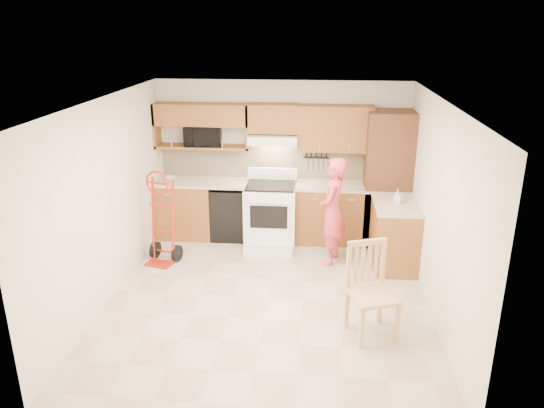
# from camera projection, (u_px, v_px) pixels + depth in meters

# --- Properties ---
(floor) EXTENTS (4.00, 4.50, 0.02)m
(floor) POSITION_uv_depth(u_px,v_px,m) (268.00, 298.00, 6.64)
(floor) COLOR #BFB5A1
(floor) RESTS_ON ground
(ceiling) EXTENTS (4.00, 4.50, 0.02)m
(ceiling) POSITION_uv_depth(u_px,v_px,m) (268.00, 100.00, 5.80)
(ceiling) COLOR white
(ceiling) RESTS_ON ground
(wall_back) EXTENTS (4.00, 0.02, 2.50)m
(wall_back) POSITION_uv_depth(u_px,v_px,m) (282.00, 159.00, 8.35)
(wall_back) COLOR silver
(wall_back) RESTS_ON ground
(wall_front) EXTENTS (4.00, 0.02, 2.50)m
(wall_front) POSITION_uv_depth(u_px,v_px,m) (240.00, 302.00, 4.10)
(wall_front) COLOR silver
(wall_front) RESTS_ON ground
(wall_left) EXTENTS (0.02, 4.50, 2.50)m
(wall_left) POSITION_uv_depth(u_px,v_px,m) (106.00, 201.00, 6.40)
(wall_left) COLOR silver
(wall_left) RESTS_ON ground
(wall_right) EXTENTS (0.02, 4.50, 2.50)m
(wall_right) POSITION_uv_depth(u_px,v_px,m) (439.00, 211.00, 6.05)
(wall_right) COLOR silver
(wall_right) RESTS_ON ground
(backsplash) EXTENTS (3.92, 0.03, 0.55)m
(backsplash) POSITION_uv_depth(u_px,v_px,m) (282.00, 162.00, 8.34)
(backsplash) COLOR beige
(backsplash) RESTS_ON wall_back
(lower_cab_left) EXTENTS (0.90, 0.60, 0.90)m
(lower_cab_left) POSITION_uv_depth(u_px,v_px,m) (186.00, 209.00, 8.45)
(lower_cab_left) COLOR brown
(lower_cab_left) RESTS_ON ground
(dishwasher) EXTENTS (0.60, 0.60, 0.85)m
(dishwasher) POSITION_uv_depth(u_px,v_px,m) (231.00, 212.00, 8.40)
(dishwasher) COLOR black
(dishwasher) RESTS_ON ground
(lower_cab_right) EXTENTS (1.14, 0.60, 0.90)m
(lower_cab_right) POSITION_uv_depth(u_px,v_px,m) (332.00, 214.00, 8.25)
(lower_cab_right) COLOR brown
(lower_cab_right) RESTS_ON ground
(countertop_left) EXTENTS (1.50, 0.63, 0.04)m
(countertop_left) POSITION_uv_depth(u_px,v_px,m) (202.00, 182.00, 8.27)
(countertop_left) COLOR beige
(countertop_left) RESTS_ON lower_cab_left
(countertop_right) EXTENTS (1.14, 0.63, 0.04)m
(countertop_right) POSITION_uv_depth(u_px,v_px,m) (333.00, 186.00, 8.09)
(countertop_right) COLOR beige
(countertop_right) RESTS_ON lower_cab_right
(cab_return_right) EXTENTS (0.60, 1.00, 0.90)m
(cab_return_right) POSITION_uv_depth(u_px,v_px,m) (394.00, 235.00, 7.42)
(cab_return_right) COLOR brown
(cab_return_right) RESTS_ON ground
(countertop_return) EXTENTS (0.63, 1.00, 0.04)m
(countertop_return) POSITION_uv_depth(u_px,v_px,m) (397.00, 204.00, 7.27)
(countertop_return) COLOR beige
(countertop_return) RESTS_ON cab_return_right
(pantry_tall) EXTENTS (0.70, 0.60, 2.10)m
(pantry_tall) POSITION_uv_depth(u_px,v_px,m) (387.00, 179.00, 7.98)
(pantry_tall) COLOR brown
(pantry_tall) RESTS_ON ground
(upper_cab_left) EXTENTS (1.50, 0.33, 0.34)m
(upper_cab_left) POSITION_uv_depth(u_px,v_px,m) (201.00, 114.00, 8.05)
(upper_cab_left) COLOR brown
(upper_cab_left) RESTS_ON wall_back
(upper_shelf_mw) EXTENTS (1.50, 0.33, 0.04)m
(upper_shelf_mw) POSITION_uv_depth(u_px,v_px,m) (203.00, 147.00, 8.22)
(upper_shelf_mw) COLOR brown
(upper_shelf_mw) RESTS_ON wall_back
(upper_cab_center) EXTENTS (0.76, 0.33, 0.44)m
(upper_cab_center) POSITION_uv_depth(u_px,v_px,m) (274.00, 118.00, 7.96)
(upper_cab_center) COLOR brown
(upper_cab_center) RESTS_ON wall_back
(upper_cab_right) EXTENTS (1.14, 0.33, 0.70)m
(upper_cab_right) POSITION_uv_depth(u_px,v_px,m) (335.00, 128.00, 7.93)
(upper_cab_right) COLOR brown
(upper_cab_right) RESTS_ON wall_back
(range_hood) EXTENTS (0.76, 0.46, 0.14)m
(range_hood) POSITION_uv_depth(u_px,v_px,m) (273.00, 139.00, 8.00)
(range_hood) COLOR white
(range_hood) RESTS_ON wall_back
(knife_strip) EXTENTS (0.40, 0.05, 0.29)m
(knife_strip) POSITION_uv_depth(u_px,v_px,m) (316.00, 161.00, 8.25)
(knife_strip) COLOR black
(knife_strip) RESTS_ON backsplash
(microwave) EXTENTS (0.61, 0.44, 0.32)m
(microwave) POSITION_uv_depth(u_px,v_px,m) (203.00, 136.00, 8.16)
(microwave) COLOR black
(microwave) RESTS_ON upper_shelf_mw
(range) EXTENTS (0.78, 1.03, 1.15)m
(range) POSITION_uv_depth(u_px,v_px,m) (270.00, 210.00, 8.04)
(range) COLOR white
(range) RESTS_ON ground
(person) EXTENTS (0.50, 0.64, 1.57)m
(person) POSITION_uv_depth(u_px,v_px,m) (332.00, 211.00, 7.39)
(person) COLOR #E7424F
(person) RESTS_ON ground
(hand_truck) EXTENTS (0.59, 0.56, 1.26)m
(hand_truck) POSITION_uv_depth(u_px,v_px,m) (160.00, 222.00, 7.42)
(hand_truck) COLOR red
(hand_truck) RESTS_ON ground
(dining_chair) EXTENTS (0.63, 0.66, 1.07)m
(dining_chair) POSITION_uv_depth(u_px,v_px,m) (373.00, 292.00, 5.68)
(dining_chair) COLOR #E1A97A
(dining_chair) RESTS_ON ground
(soap_bottle) EXTENTS (0.11, 0.11, 0.20)m
(soap_bottle) POSITION_uv_depth(u_px,v_px,m) (397.00, 196.00, 7.23)
(soap_bottle) COLOR white
(soap_bottle) RESTS_ON countertop_return
(bowl) EXTENTS (0.26, 0.26, 0.05)m
(bowl) POSITION_uv_depth(u_px,v_px,m) (171.00, 179.00, 8.30)
(bowl) COLOR white
(bowl) RESTS_ON countertop_left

